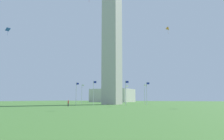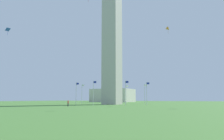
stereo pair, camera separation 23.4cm
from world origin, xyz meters
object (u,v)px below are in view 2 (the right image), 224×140
object	(u,v)px
flagpole_ne	(145,93)
kite_blue_diamond	(8,30)
flagpole_e	(126,93)
flagpole_n	(147,92)
kite_orange_delta	(168,29)
distant_building	(113,96)
flagpole_se	(102,93)
obelisk_monument	(112,34)
flagpole_s	(82,93)
flagpole_sw	(76,92)
flagpole_w	(93,92)
person_red_shirt	(68,103)
flagpole_nw	(126,92)

from	to	relation	value
flagpole_ne	kite_blue_diamond	size ratio (longest dim) A/B	3.63
flagpole_e	flagpole_n	bearing A→B (deg)	-45.00
flagpole_n	kite_orange_delta	distance (m)	22.35
kite_blue_diamond	distant_building	world-z (taller)	kite_blue_diamond
flagpole_se	distant_building	xyz separation A→B (m)	(-17.85, 46.24, -0.19)
kite_orange_delta	distant_building	bearing A→B (deg)	130.14
obelisk_monument	flagpole_e	size ratio (longest dim) A/B	6.83
flagpole_ne	flagpole_s	size ratio (longest dim) A/B	1.00
flagpole_sw	flagpole_w	bearing A→B (deg)	-22.50
flagpole_n	flagpole_e	size ratio (longest dim) A/B	1.00
person_red_shirt	kite_orange_delta	distance (m)	39.83
flagpole_nw	kite_orange_delta	xyz separation A→B (m)	(12.27, 7.03, 20.58)
flagpole_nw	distant_building	xyz separation A→B (m)	(-36.59, 64.98, -0.19)
flagpole_ne	flagpole_se	xyz separation A→B (m)	(-18.75, 0.00, 0.00)
flagpole_w	person_red_shirt	world-z (taller)	flagpole_w
flagpole_s	flagpole_sw	world-z (taller)	same
flagpole_s	kite_orange_delta	size ratio (longest dim) A/B	3.23
flagpole_sw	kite_orange_delta	xyz separation A→B (m)	(31.02, 7.03, 20.58)
obelisk_monument	flagpole_ne	distance (m)	25.89
kite_orange_delta	flagpole_w	bearing A→B (deg)	-153.24
flagpole_w	kite_orange_delta	distance (m)	31.80
obelisk_monument	flagpole_e	xyz separation A→B (m)	(0.06, 13.26, -22.22)
kite_orange_delta	distant_building	distance (m)	78.60
flagpole_n	kite_orange_delta	xyz separation A→B (m)	(8.39, -2.34, 20.58)
flagpole_n	flagpole_se	bearing A→B (deg)	157.50
flagpole_e	person_red_shirt	xyz separation A→B (m)	(-1.63, -37.28, -3.38)
flagpole_nw	kite_blue_diamond	bearing A→B (deg)	-142.91
flagpole_ne	flagpole_nw	bearing A→B (deg)	-90.00
flagpole_s	kite_blue_diamond	world-z (taller)	kite_blue_diamond
obelisk_monument	flagpole_s	xyz separation A→B (m)	(-13.20, 0.00, -22.22)
flagpole_sw	obelisk_monument	bearing A→B (deg)	45.19
obelisk_monument	kite_blue_diamond	distance (m)	36.46
flagpole_w	person_red_shirt	size ratio (longest dim) A/B	4.36
kite_orange_delta	flagpole_sw	bearing A→B (deg)	-167.23
person_red_shirt	kite_orange_delta	bearing A→B (deg)	-36.17
obelisk_monument	flagpole_n	size ratio (longest dim) A/B	6.83
flagpole_e	flagpole_ne	bearing A→B (deg)	-22.50
flagpole_n	flagpole_e	bearing A→B (deg)	135.00
flagpole_n	flagpole_sw	xyz separation A→B (m)	(-22.63, -9.37, 0.00)
obelisk_monument	flagpole_w	distance (m)	25.87
flagpole_e	flagpole_sw	xyz separation A→B (m)	(-9.37, -22.63, 0.00)
flagpole_ne	flagpole_nw	world-z (taller)	same
flagpole_nw	distant_building	bearing A→B (deg)	119.38
flagpole_s	kite_orange_delta	distance (m)	40.59
flagpole_nw	kite_orange_delta	bearing A→B (deg)	29.81
flagpole_se	kite_orange_delta	size ratio (longest dim) A/B	3.23
flagpole_e	flagpole_s	world-z (taller)	same
flagpole_nw	kite_orange_delta	size ratio (longest dim) A/B	3.23
flagpole_n	flagpole_ne	distance (m)	10.15
flagpole_s	kite_blue_diamond	size ratio (longest dim) A/B	3.63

